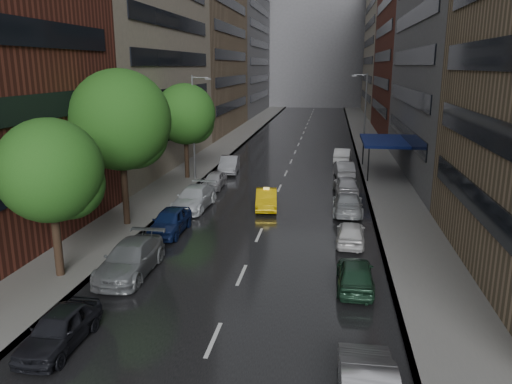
% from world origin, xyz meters
% --- Properties ---
extents(road, '(14.00, 140.00, 0.01)m').
position_xyz_m(road, '(0.00, 50.00, 0.01)').
color(road, black).
rests_on(road, ground).
extents(sidewalk_left, '(4.00, 140.00, 0.15)m').
position_xyz_m(sidewalk_left, '(-9.00, 50.00, 0.07)').
color(sidewalk_left, gray).
rests_on(sidewalk_left, ground).
extents(sidewalk_right, '(4.00, 140.00, 0.15)m').
position_xyz_m(sidewalk_right, '(9.00, 50.00, 0.07)').
color(sidewalk_right, gray).
rests_on(sidewalk_right, ground).
extents(buildings_left, '(8.00, 108.00, 38.00)m').
position_xyz_m(buildings_left, '(-15.00, 58.79, 15.99)').
color(buildings_left, maroon).
rests_on(buildings_left, ground).
extents(buildings_right, '(8.05, 109.10, 36.00)m').
position_xyz_m(buildings_right, '(15.00, 56.70, 15.03)').
color(buildings_right, '#937A5B').
rests_on(buildings_right, ground).
extents(building_far, '(40.00, 14.00, 32.00)m').
position_xyz_m(building_far, '(0.00, 118.00, 16.00)').
color(building_far, slate).
rests_on(building_far, ground).
extents(tree_near, '(4.83, 4.83, 7.69)m').
position_xyz_m(tree_near, '(-8.60, 8.44, 5.26)').
color(tree_near, '#382619').
rests_on(tree_near, ground).
extents(tree_mid, '(6.16, 6.16, 9.81)m').
position_xyz_m(tree_mid, '(-8.60, 16.57, 6.72)').
color(tree_mid, '#382619').
rests_on(tree_mid, ground).
extents(tree_far, '(5.33, 5.33, 8.49)m').
position_xyz_m(tree_far, '(-8.60, 30.30, 5.81)').
color(tree_far, '#382619').
rests_on(tree_far, ground).
extents(taxi, '(1.96, 4.35, 1.38)m').
position_xyz_m(taxi, '(-0.32, 21.86, 0.69)').
color(taxi, '#DEAF0B').
rests_on(taxi, ground).
extents(parked_cars_left, '(2.44, 35.34, 1.57)m').
position_xyz_m(parked_cars_left, '(-5.40, 17.82, 0.76)').
color(parked_cars_left, black).
rests_on(parked_cars_left, ground).
extents(parked_cars_right, '(2.15, 44.25, 1.55)m').
position_xyz_m(parked_cars_right, '(5.40, 21.33, 0.74)').
color(parked_cars_right, gray).
rests_on(parked_cars_right, ground).
extents(street_lamp_left, '(1.74, 0.22, 9.00)m').
position_xyz_m(street_lamp_left, '(-7.72, 30.00, 4.89)').
color(street_lamp_left, gray).
rests_on(street_lamp_left, sidewalk_left).
extents(street_lamp_right, '(1.74, 0.22, 9.00)m').
position_xyz_m(street_lamp_right, '(7.72, 45.00, 4.89)').
color(street_lamp_right, gray).
rests_on(street_lamp_right, sidewalk_right).
extents(awning, '(4.00, 8.00, 3.12)m').
position_xyz_m(awning, '(8.98, 35.00, 3.13)').
color(awning, navy).
rests_on(awning, sidewalk_right).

